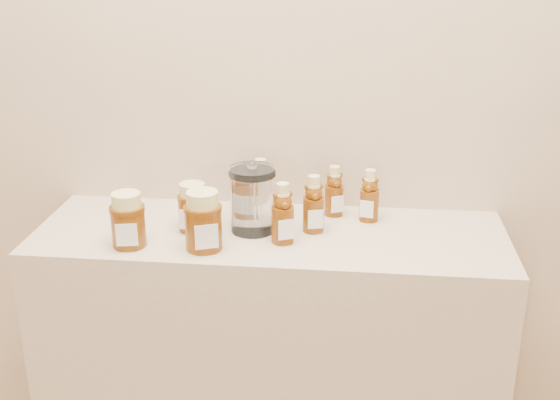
# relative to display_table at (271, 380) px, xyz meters

# --- Properties ---
(wall_back) EXTENTS (3.50, 0.02, 2.70)m
(wall_back) POSITION_rel_display_table_xyz_m (0.00, 0.20, 0.90)
(wall_back) COLOR tan
(wall_back) RESTS_ON ground
(display_table) EXTENTS (1.20, 0.40, 0.90)m
(display_table) POSITION_rel_display_table_xyz_m (0.00, 0.00, 0.00)
(display_table) COLOR tan
(display_table) RESTS_ON ground
(bear_bottle_back_left) EXTENTS (0.06, 0.06, 0.17)m
(bear_bottle_back_left) POSITION_rel_display_table_xyz_m (-0.04, 0.13, 0.54)
(bear_bottle_back_left) COLOR #5A2907
(bear_bottle_back_left) RESTS_ON display_table
(bear_bottle_back_mid) EXTENTS (0.07, 0.07, 0.16)m
(bear_bottle_back_mid) POSITION_rel_display_table_xyz_m (0.16, 0.13, 0.53)
(bear_bottle_back_mid) COLOR #5A2907
(bear_bottle_back_mid) RESTS_ON display_table
(bear_bottle_back_right) EXTENTS (0.07, 0.07, 0.16)m
(bear_bottle_back_right) POSITION_rel_display_table_xyz_m (0.25, 0.11, 0.53)
(bear_bottle_back_right) COLOR #5A2907
(bear_bottle_back_right) RESTS_ON display_table
(bear_bottle_front_left) EXTENTS (0.08, 0.08, 0.17)m
(bear_bottle_front_left) POSITION_rel_display_table_xyz_m (0.04, -0.06, 0.54)
(bear_bottle_front_left) COLOR #5A2907
(bear_bottle_front_left) RESTS_ON display_table
(bear_bottle_front_right) EXTENTS (0.07, 0.07, 0.17)m
(bear_bottle_front_right) POSITION_rel_display_table_xyz_m (0.11, 0.02, 0.53)
(bear_bottle_front_right) COLOR #5A2907
(bear_bottle_front_right) RESTS_ON display_table
(honey_jar_left) EXTENTS (0.10, 0.10, 0.14)m
(honey_jar_left) POSITION_rel_display_table_xyz_m (-0.33, -0.12, 0.52)
(honey_jar_left) COLOR #5A2907
(honey_jar_left) RESTS_ON display_table
(honey_jar_back) EXTENTS (0.09, 0.09, 0.12)m
(honey_jar_back) POSITION_rel_display_table_xyz_m (-0.20, -0.01, 0.51)
(honey_jar_back) COLOR #5A2907
(honey_jar_back) RESTS_ON display_table
(honey_jar_front) EXTENTS (0.12, 0.12, 0.15)m
(honey_jar_front) POSITION_rel_display_table_xyz_m (-0.15, -0.11, 0.52)
(honey_jar_front) COLOR #5A2907
(honey_jar_front) RESTS_ON display_table
(glass_canister) EXTENTS (0.14, 0.14, 0.18)m
(glass_canister) POSITION_rel_display_table_xyz_m (-0.04, 0.01, 0.54)
(glass_canister) COLOR white
(glass_canister) RESTS_ON display_table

